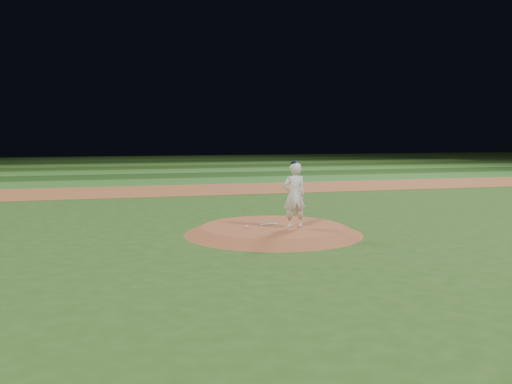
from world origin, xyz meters
The scene contains 12 objects.
ground centered at (0.00, 0.00, 0.00)m, with size 120.00×120.00×0.00m, color #2B531B.
infield_dirt_band centered at (0.00, 14.00, 0.01)m, with size 70.00×6.00×0.02m, color #9E5931.
outfield_stripe_0 centered at (0.00, 19.50, 0.01)m, with size 70.00×5.00×0.02m, color #2E6C27.
outfield_stripe_1 centered at (0.00, 24.50, 0.01)m, with size 70.00×5.00×0.02m, color #1D4215.
outfield_stripe_2 centered at (0.00, 29.50, 0.01)m, with size 70.00×5.00×0.02m, color #3A7A2C.
outfield_stripe_3 centered at (0.00, 34.50, 0.01)m, with size 70.00×5.00×0.02m, color #254B18.
outfield_stripe_4 centered at (0.00, 39.50, 0.01)m, with size 70.00×5.00×0.02m, color #467D2D.
outfield_stripe_5 centered at (0.00, 44.50, 0.01)m, with size 70.00×5.00×0.02m, color #1B4315.
pitchers_mound centered at (0.00, 0.00, 0.12)m, with size 5.50×5.50×0.25m, color #9E5431.
pitching_rubber centered at (-0.07, 0.26, 0.26)m, with size 0.55×0.14×0.03m, color silver.
rosin_bag centered at (-0.88, -0.08, 0.28)m, with size 0.10×0.10×0.06m, color silver.
pitcher_on_mound centered at (0.51, -0.49, 1.25)m, with size 0.75×0.52×2.03m.
Camera 1 is at (-5.13, -16.61, 3.13)m, focal length 40.00 mm.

